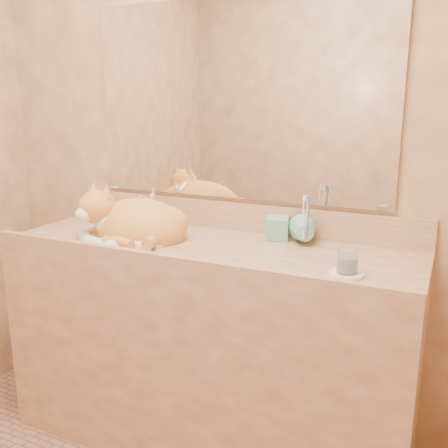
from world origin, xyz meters
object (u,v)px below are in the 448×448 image
at_px(toothbrush_cup, 305,235).
at_px(water_glass, 347,261).
at_px(vanity_counter, 208,345).
at_px(cat, 133,220).
at_px(soap_dispenser, 277,218).
at_px(sink_basin, 130,220).

height_order(toothbrush_cup, water_glass, toothbrush_cup).
height_order(vanity_counter, cat, cat).
bearing_deg(vanity_counter, soap_dispenser, 33.69).
height_order(sink_basin, cat, cat).
bearing_deg(sink_basin, cat, -7.84).
height_order(sink_basin, soap_dispenser, soap_dispenser).
distance_m(vanity_counter, sink_basin, 0.60).
bearing_deg(water_glass, cat, 173.46).
xyz_separation_m(soap_dispenser, toothbrush_cup, (0.12, -0.03, -0.05)).
xyz_separation_m(vanity_counter, water_glass, (0.56, -0.13, 0.47)).
distance_m(sink_basin, toothbrush_cup, 0.71).
height_order(cat, toothbrush_cup, cat).
relative_size(sink_basin, soap_dispenser, 2.24).
bearing_deg(soap_dispenser, sink_basin, -179.30).
xyz_separation_m(vanity_counter, sink_basin, (-0.34, -0.02, 0.49)).
xyz_separation_m(vanity_counter, toothbrush_cup, (0.35, 0.12, 0.48)).
relative_size(soap_dispenser, water_glass, 2.55).
distance_m(vanity_counter, cat, 0.59).
bearing_deg(sink_basin, water_glass, -1.34).
bearing_deg(vanity_counter, water_glass, -12.68).
xyz_separation_m(sink_basin, toothbrush_cup, (0.69, 0.14, -0.02)).
bearing_deg(cat, toothbrush_cup, 22.21).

